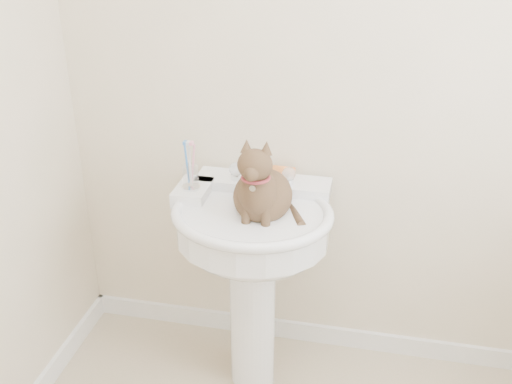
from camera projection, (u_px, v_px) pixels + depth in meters
The scene contains 7 objects.
wall_back at pixel (343, 72), 2.18m from camera, with size 2.20×0.00×2.50m, color beige, non-canonical shape.
baseboard_back at pixel (326, 334), 2.70m from camera, with size 2.20×0.02×0.09m, color white.
pedestal_sink at pixel (252, 244), 2.24m from camera, with size 0.61×0.60×0.84m.
faucet at pixel (261, 174), 2.27m from camera, with size 0.28×0.12×0.14m.
soap_bar at pixel (283, 172), 2.34m from camera, with size 0.09×0.06×0.03m, color orange.
toothbrush_cup at pixel (191, 176), 2.23m from camera, with size 0.07×0.07×0.19m.
cat at pixel (261, 192), 2.11m from camera, with size 0.23×0.29×0.43m.
Camera 1 is at (0.14, -1.06, 1.83)m, focal length 42.00 mm.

